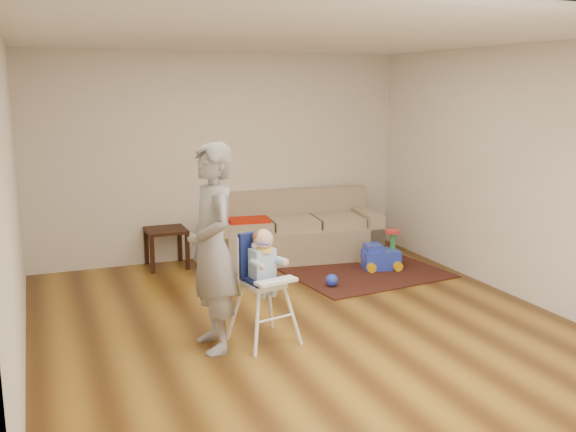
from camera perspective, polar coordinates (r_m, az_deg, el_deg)
name	(u,v)px	position (r m, az deg, el deg)	size (l,w,h in m)	color
ground	(303,325)	(6.30, 1.37, -9.63)	(5.50, 5.50, 0.00)	#472A0E
room_envelope	(283,127)	(6.37, -0.42, 7.94)	(5.04, 5.52, 2.72)	silver
sofa	(292,226)	(8.51, 0.35, -0.90)	(2.37, 1.20, 0.88)	tan
side_table	(166,248)	(8.30, -10.75, -2.79)	(0.50, 0.50, 0.50)	black
area_rug	(367,273)	(7.98, 7.04, -5.04)	(1.81, 1.36, 0.01)	black
ride_on_toy	(381,249)	(8.11, 8.28, -2.95)	(0.45, 0.32, 0.49)	blue
toy_ball	(332,280)	(7.38, 3.92, -5.72)	(0.14, 0.14, 0.14)	blue
high_chair	(264,288)	(5.74, -2.19, -6.42)	(0.58, 0.58, 1.05)	white
adult	(212,248)	(5.54, -6.74, -2.86)	(0.66, 0.43, 1.81)	gray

